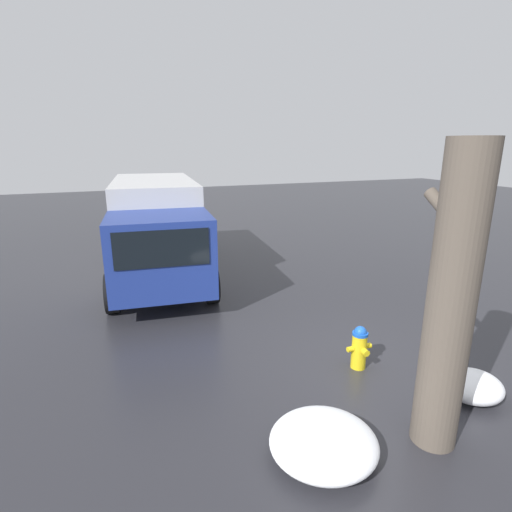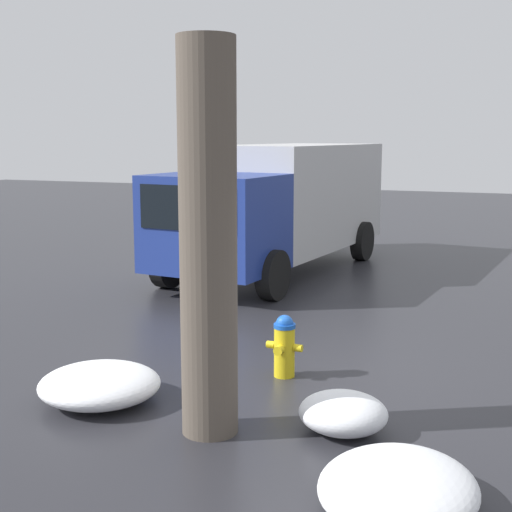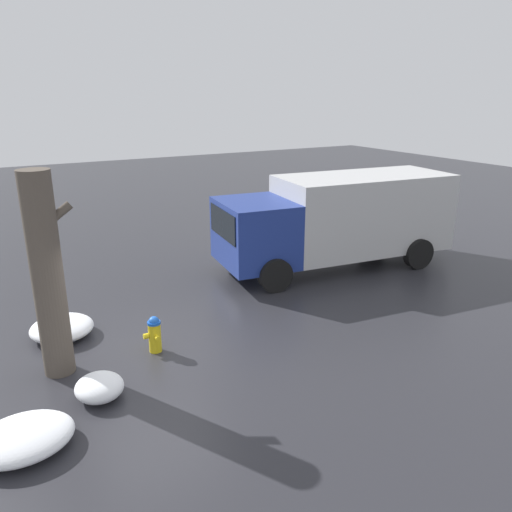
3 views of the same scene
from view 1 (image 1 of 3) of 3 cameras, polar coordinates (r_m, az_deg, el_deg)
name	(u,v)px [view 1 (image 1 of 3)]	position (r m, az deg, el deg)	size (l,w,h in m)	color
ground_plane	(358,367)	(7.30, 14.32, -15.12)	(60.00, 60.00, 0.00)	#28282D
fire_hydrant	(359,347)	(7.11, 14.55, -12.43)	(0.36, 0.45, 0.76)	yellow
tree_trunk	(451,303)	(5.21, 26.06, -6.01)	(0.84, 0.55, 3.77)	brown
delivery_truck	(157,224)	(11.75, -14.02, 4.45)	(7.15, 3.13, 2.68)	navy
snow_pile_curbside	(473,386)	(7.06, 28.58, -16.00)	(0.82, 0.88, 0.39)	white
snow_pile_by_tree	(324,442)	(5.41, 9.63, -24.73)	(1.30, 1.33, 0.39)	white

